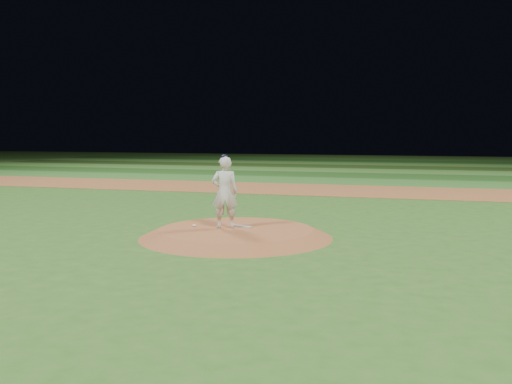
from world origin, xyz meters
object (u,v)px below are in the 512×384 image
pitching_rubber (241,226)px  pitcher_on_mound (225,192)px  rosin_bag (194,226)px  pitchers_mound (236,233)px

pitching_rubber → pitcher_on_mound: 1.14m
pitching_rubber → rosin_bag: rosin_bag is taller
pitchers_mound → rosin_bag: (-1.28, -0.02, 0.16)m
pitchers_mound → rosin_bag: size_ratio=47.38×
pitching_rubber → pitcher_on_mound: bearing=-119.9°
pitcher_on_mound → pitchers_mound: bearing=-7.4°
pitchers_mound → pitching_rubber: bearing=82.8°
rosin_bag → pitcher_on_mound: 1.37m
pitchers_mound → rosin_bag: rosin_bag is taller
rosin_bag → pitchers_mound: bearing=0.7°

